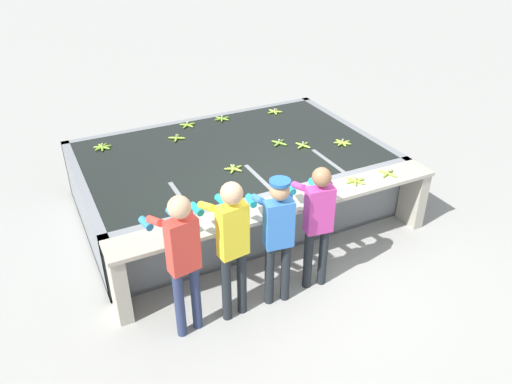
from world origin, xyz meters
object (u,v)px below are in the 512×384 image
banana_bunch_floating_8 (188,125)px  knife_0 (312,199)px  banana_bunch_floating_5 (234,169)px  banana_bunch_ledge_0 (355,181)px  banana_bunch_floating_3 (343,143)px  banana_bunch_floating_7 (279,143)px  banana_bunch_floating_4 (102,147)px  worker_0 (182,253)px  worker_3 (317,217)px  banana_bunch_floating_1 (222,118)px  banana_bunch_floating_6 (303,145)px  worker_2 (278,230)px  banana_bunch_ledge_1 (388,173)px  banana_bunch_floating_2 (275,112)px  banana_bunch_ledge_2 (180,226)px  worker_1 (231,238)px  banana_bunch_floating_0 (177,138)px

banana_bunch_floating_8 → knife_0: banana_bunch_floating_8 is taller
banana_bunch_floating_5 → banana_bunch_ledge_0: bearing=-38.7°
banana_bunch_floating_3 → banana_bunch_floating_7: size_ratio=1.08×
banana_bunch_floating_4 → knife_0: banana_bunch_floating_4 is taller
worker_0 → banana_bunch_floating_3: worker_0 is taller
banana_bunch_floating_4 → banana_bunch_floating_8: size_ratio=1.02×
banana_bunch_floating_5 → banana_bunch_floating_8: size_ratio=1.00×
worker_3 → banana_bunch_floating_8: worker_3 is taller
banana_bunch_floating_1 → banana_bunch_floating_6: bearing=-66.3°
worker_2 → worker_3: size_ratio=1.00×
worker_2 → banana_bunch_floating_1: worker_2 is taller
knife_0 → banana_bunch_floating_7: bearing=75.5°
worker_2 → banana_bunch_ledge_1: size_ratio=6.05×
banana_bunch_floating_6 → knife_0: 1.56m
worker_3 → banana_bunch_floating_2: 3.47m
banana_bunch_floating_1 → banana_bunch_floating_6: (0.68, -1.54, 0.00)m
banana_bunch_ledge_2 → banana_bunch_floating_8: bearing=68.5°
banana_bunch_floating_2 → banana_bunch_floating_4: size_ratio=0.99×
banana_bunch_floating_2 → banana_bunch_ledge_0: bearing=-95.0°
worker_3 → banana_bunch_ledge_1: (1.49, 0.54, -0.04)m
banana_bunch_floating_1 → worker_2: bearing=-103.1°
banana_bunch_floating_5 → worker_3: bearing=-78.3°
banana_bunch_floating_1 → banana_bunch_floating_7: same height
worker_1 → banana_bunch_ledge_0: worker_1 is taller
banana_bunch_floating_3 → banana_bunch_floating_5: 1.85m
banana_bunch_floating_4 → banana_bunch_floating_7: 2.68m
worker_2 → banana_bunch_floating_3: 2.67m
banana_bunch_floating_3 → banana_bunch_floating_6: same height
banana_bunch_floating_2 → banana_bunch_ledge_1: size_ratio=1.02×
banana_bunch_floating_3 → banana_bunch_floating_5: (-1.85, -0.04, 0.00)m
banana_bunch_floating_0 → banana_bunch_ledge_2: banana_bunch_ledge_2 is taller
banana_bunch_ledge_0 → banana_bunch_floating_1: bearing=104.4°
worker_1 → banana_bunch_floating_8: size_ratio=6.33×
banana_bunch_floating_0 → knife_0: bearing=-69.8°
worker_1 → banana_bunch_floating_0: size_ratio=6.75×
banana_bunch_ledge_0 → knife_0: 0.76m
banana_bunch_floating_5 → banana_bunch_floating_2: bearing=47.0°
banana_bunch_floating_1 → banana_bunch_floating_4: bearing=-173.4°
banana_bunch_floating_4 → banana_bunch_ledge_0: bearing=-42.6°
banana_bunch_floating_3 → banana_bunch_ledge_1: banana_bunch_ledge_1 is taller
banana_bunch_floating_0 → banana_bunch_floating_4: same height
worker_3 → banana_bunch_floating_5: size_ratio=5.94×
worker_0 → banana_bunch_floating_7: size_ratio=6.71×
worker_1 → banana_bunch_floating_1: worker_1 is taller
worker_0 → worker_2: worker_0 is taller
banana_bunch_floating_3 → banana_bunch_ledge_0: 1.21m
banana_bunch_floating_7 → banana_bunch_ledge_0: banana_bunch_ledge_0 is taller
banana_bunch_floating_0 → banana_bunch_floating_3: 2.58m
worker_3 → banana_bunch_floating_5: worker_3 is taller
banana_bunch_floating_1 → banana_bunch_floating_4: same height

